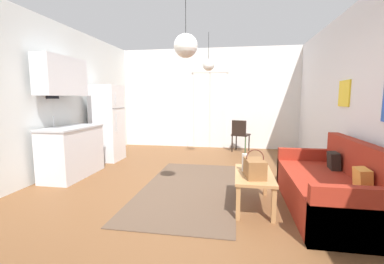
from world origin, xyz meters
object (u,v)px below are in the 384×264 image
Objects in this scene: pendant_lamp_near at (186,46)px; pendant_lamp_far at (208,65)px; couch at (333,189)px; refrigerator at (107,123)px; coffee_table at (254,178)px; bamboo_vase at (245,162)px; accent_chair at (240,134)px; handbag at (255,168)px.

pendant_lamp_near is 1.11× the size of pendant_lamp_far.
pendant_lamp_near is at bearing -90.41° from pendant_lamp_far.
refrigerator reaches higher than couch.
pendant_lamp_near is at bearing -175.61° from couch.
pendant_lamp_far is (-0.86, 2.36, 1.74)m from coffee_table.
refrigerator is (-4.10, 2.07, 0.57)m from couch.
refrigerator is 2.61m from pendant_lamp_far.
couch is at bearing 4.39° from pendant_lamp_near.
bamboo_vase is (-0.12, 0.10, 0.18)m from coffee_table.
couch is 1.13m from bamboo_vase.
accent_chair is (-1.11, 3.52, 0.21)m from couch.
refrigerator is at bearing 135.51° from pendant_lamp_near.
pendant_lamp_near is at bearing 175.86° from handbag.
bamboo_vase is (-1.10, 0.06, 0.28)m from couch.
pendant_lamp_far is (-0.74, 2.26, 1.56)m from bamboo_vase.
refrigerator is at bearing 143.94° from handbag.
couch is 4.63m from refrigerator.
bamboo_vase is at bearing 140.29° from coffee_table.
pendant_lamp_near reaches higher than couch.
pendant_lamp_far reaches higher than accent_chair.
handbag is at bearing -67.21° from bamboo_vase.
pendant_lamp_near is at bearing -165.00° from bamboo_vase.
couch is 3.70m from accent_chair.
pendant_lamp_near reaches higher than accent_chair.
coffee_table is (-0.98, -0.04, 0.10)m from couch.
refrigerator is (-3.01, 2.00, 0.29)m from bamboo_vase.
coffee_table is at bearing -39.71° from bamboo_vase.
couch is 2.29× the size of accent_chair.
handbag is at bearing -36.06° from refrigerator.
handbag is 3.09m from pendant_lamp_far.
bamboo_vase is at bearing 112.79° from handbag.
handbag is 3.73m from accent_chair.
coffee_table is 2.08× the size of bamboo_vase.
accent_chair is at bearing 58.78° from pendant_lamp_far.
accent_chair is at bearing 92.12° from coffee_table.
refrigerator reaches higher than coffee_table.
bamboo_vase reaches higher than handbag.
handbag is (0.11, -0.27, -0.00)m from bamboo_vase.
pendant_lamp_near is (-0.87, 0.06, 1.49)m from handbag.
accent_chair is at bearing 91.95° from handbag.
coffee_table is 0.25m from handbag.
bamboo_vase is 0.56× the size of pendant_lamp_far.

